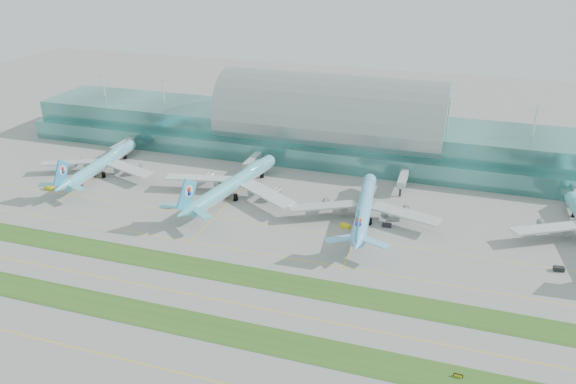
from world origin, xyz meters
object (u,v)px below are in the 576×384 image
(airliner_b, at_px, (235,182))
(taxiway_sign_east, at_px, (458,376))
(airliner_c, at_px, (364,206))
(airliner_a, at_px, (102,163))
(terminal, at_px, (330,129))

(airliner_b, relative_size, taxiway_sign_east, 30.29)
(airliner_c, relative_size, taxiway_sign_east, 28.20)
(airliner_a, distance_m, airliner_b, 72.81)
(taxiway_sign_east, bearing_deg, terminal, 119.77)
(airliner_a, bearing_deg, terminal, 29.04)
(terminal, relative_size, airliner_a, 4.86)
(terminal, bearing_deg, airliner_c, -65.47)
(terminal, bearing_deg, taxiway_sign_east, -64.45)
(terminal, height_order, taxiway_sign_east, terminal)
(airliner_a, bearing_deg, airliner_c, -6.63)
(taxiway_sign_east, bearing_deg, airliner_c, 120.62)
(airliner_b, xyz_separation_m, taxiway_sign_east, (102.09, -89.36, -6.04))
(terminal, distance_m, taxiway_sign_east, 172.70)
(airliner_a, height_order, taxiway_sign_east, airliner_a)
(airliner_a, distance_m, airliner_c, 133.42)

